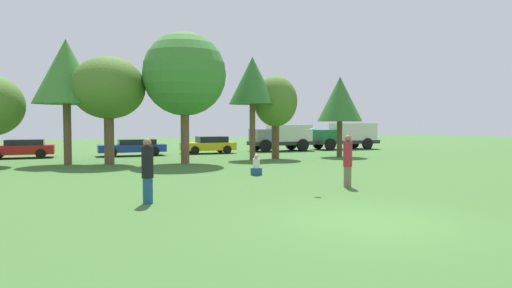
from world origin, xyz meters
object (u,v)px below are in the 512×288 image
bystander_sitting (256,167)px  parked_car_red (21,148)px  tree_6 (340,99)px  parked_car_yellow (209,145)px  person_catcher (348,160)px  frisbee (312,129)px  tree_1 (66,72)px  tree_4 (252,81)px  tree_3 (184,75)px  delivery_truck_green (346,135)px  delivery_truck_grey (282,136)px  parked_car_blue (133,147)px  tree_5 (275,102)px  tree_2 (108,89)px  person_thrower (148,170)px

bystander_sitting → parked_car_red: size_ratio=0.22×
tree_6 → parked_car_yellow: tree_6 is taller
person_catcher → frisbee: frisbee is taller
frisbee → parked_car_yellow: bearing=83.2°
tree_1 → tree_4: tree_1 is taller
frisbee → tree_1: 15.87m
person_catcher → tree_3: tree_3 is taller
person_catcher → delivery_truck_green: delivery_truck_green is taller
tree_6 → delivery_truck_grey: (-0.77, 7.16, -2.65)m
delivery_truck_grey → delivery_truck_green: (6.28, -0.03, 0.05)m
bystander_sitting → parked_car_blue: 14.22m
tree_4 → parked_car_red: tree_4 is taller
tree_5 → delivery_truck_grey: 8.06m
parked_car_blue → parked_car_yellow: parked_car_yellow is taller
bystander_sitting → frisbee: bearing=-91.5°
person_catcher → parked_car_red: bearing=-61.7°
delivery_truck_green → tree_2: bearing=18.3°
frisbee → tree_1: (-7.46, 13.69, 2.97)m
person_catcher → parked_car_blue: size_ratio=0.41×
person_thrower → delivery_truck_grey: (14.00, 19.60, 0.27)m
tree_6 → parked_car_yellow: (-7.13, 6.63, -3.20)m
parked_car_red → parked_car_yellow: parked_car_yellow is taller
parked_car_red → tree_1: bearing=115.9°
parked_car_blue → delivery_truck_green: bearing=-177.2°
tree_3 → delivery_truck_grey: tree_3 is taller
person_thrower → tree_4: bearing=52.7°
tree_6 → delivery_truck_grey: 7.67m
tree_4 → tree_5: 2.07m
frisbee → tree_1: tree_1 is taller
tree_1 → tree_6: (16.87, -1.30, -1.20)m
person_thrower → bystander_sitting: (5.49, 5.04, -0.57)m
tree_3 → tree_6: bearing=3.1°
tree_6 → person_catcher: bearing=-122.8°
tree_4 → tree_6: (6.22, -0.38, -1.02)m
parked_car_yellow → delivery_truck_green: bearing=-177.2°
person_thrower → tree_1: size_ratio=0.27×
frisbee → delivery_truck_grey: 21.38m
tree_3 → bystander_sitting: bearing=-77.8°
delivery_truck_green → delivery_truck_grey: bearing=0.3°
person_thrower → person_catcher: bearing=-0.0°
tree_2 → parked_car_blue: (2.04, 5.78, -3.56)m
tree_5 → bystander_sitting: bearing=-120.9°
person_catcher → tree_5: (3.15, 12.47, 2.66)m
tree_4 → person_catcher: bearing=-97.0°
tree_3 → parked_car_blue: size_ratio=1.63×
bystander_sitting → tree_5: size_ratio=0.17×
bystander_sitting → tree_2: tree_2 is taller
tree_1 → delivery_truck_green: size_ratio=1.14×
person_thrower → tree_3: bearing=67.7°
tree_4 → delivery_truck_green: tree_4 is taller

